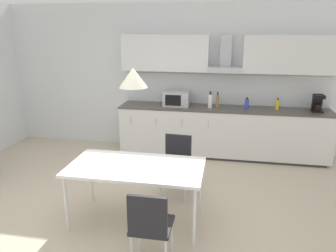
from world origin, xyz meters
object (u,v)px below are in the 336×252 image
Objects in this scene: bottle_yellow at (277,105)px; pendant_lamp at (133,78)px; bottle_white at (210,101)px; chair_near_right at (150,223)px; coffee_maker at (318,103)px; bottle_blue at (247,104)px; microwave at (177,98)px; bottle_brown at (217,101)px; dining_table at (136,169)px; chair_far_right at (177,159)px.

pendant_lamp is at bearing -127.94° from bottle_yellow.
bottle_white is 3.27m from chair_near_right.
bottle_yellow is at bearing 3.50° from bottle_white.
pendant_lamp reaches higher than bottle_yellow.
coffee_maker is 1.38× the size of bottle_yellow.
coffee_maker is 4.01m from chair_near_right.
bottle_white reaches higher than coffee_maker.
bottle_blue reaches higher than chair_near_right.
pendant_lamp is at bearing -119.76° from bottle_blue.
bottle_white is 0.95× the size of pendant_lamp.
microwave is 2.56m from pendant_lamp.
bottle_white is 1.40× the size of bottle_yellow.
bottle_brown is at bearing 6.30° from bottle_white.
bottle_yellow reaches higher than dining_table.
bottle_yellow reaches higher than bottle_blue.
microwave reaches higher than chair_far_right.
bottle_brown is 0.34× the size of chair_near_right.
chair_near_right is at bearing -85.48° from microwave.
bottle_white is 2.53m from dining_table.
dining_table is at bearing -107.05° from bottle_white.
bottle_white reaches higher than dining_table.
bottle_yellow is 0.25× the size of chair_far_right.
pendant_lamp is (-0.37, -0.81, 1.28)m from chair_far_right.
pendant_lamp reaches higher than microwave.
dining_table is (-1.93, -2.47, -0.32)m from bottle_yellow.
bottle_yellow reaches higher than chair_far_right.
bottle_brown reaches higher than chair_far_right.
bottle_white is at bearing 83.41° from chair_near_right.
bottle_yellow reaches higher than chair_near_right.
chair_far_right is at bearing 65.38° from dining_table.
bottle_blue is (-1.21, -0.04, -0.06)m from coffee_maker.
bottle_yellow is at bearing 64.55° from chair_near_right.
bottle_white reaches higher than chair_far_right.
microwave is 0.63m from bottle_white.
bottle_brown is 0.93× the size of pendant_lamp.
pendant_lamp reaches higher than bottle_white.
bottle_brown reaches higher than chair_near_right.
chair_near_right is (-1.56, -3.28, -0.49)m from bottle_yellow.
bottle_white reaches higher than microwave.
bottle_white is at bearing -173.70° from bottle_brown.
microwave is 2.20× the size of bottle_yellow.
bottle_brown is at bearing -176.85° from bottle_yellow.
microwave is 1.28m from bottle_blue.
bottle_brown reaches higher than bottle_blue.
bottle_yellow is (-0.67, 0.00, -0.06)m from coffee_maker.
bottle_brown is 1.06m from bottle_yellow.
coffee_maker is at bearing 55.76° from chair_near_right.
pendant_lamp is (-0.11, -2.44, 0.74)m from microwave.
bottle_brown is 0.97× the size of bottle_white.
pendant_lamp is at bearing 116.57° from dining_table.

